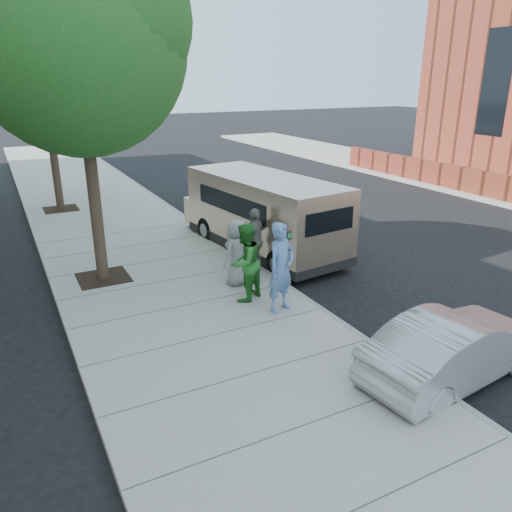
% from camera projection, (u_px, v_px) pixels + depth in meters
% --- Properties ---
extents(ground, '(120.00, 120.00, 0.00)m').
position_uv_depth(ground, '(230.00, 302.00, 11.22)').
color(ground, black).
rests_on(ground, ground).
extents(sidewalk, '(5.00, 60.00, 0.15)m').
position_uv_depth(sidewalk, '(188.00, 308.00, 10.76)').
color(sidewalk, gray).
rests_on(sidewalk, ground).
extents(curb_face, '(0.12, 60.00, 0.16)m').
position_uv_depth(curb_face, '(285.00, 287.00, 11.82)').
color(curb_face, gray).
rests_on(curb_face, ground).
extents(tree_near, '(4.62, 4.60, 7.53)m').
position_uv_depth(tree_near, '(79.00, 37.00, 10.37)').
color(tree_near, black).
rests_on(tree_near, sidewalk).
extents(tree_far, '(3.92, 3.80, 6.49)m').
position_uv_depth(tree_far, '(44.00, 73.00, 16.93)').
color(tree_far, black).
rests_on(tree_far, sidewalk).
extents(parking_meter, '(0.29, 0.11, 1.41)m').
position_uv_depth(parking_meter, '(285.00, 247.00, 11.15)').
color(parking_meter, gray).
rests_on(parking_meter, sidewalk).
extents(van, '(2.61, 6.07, 2.18)m').
position_uv_depth(van, '(262.00, 212.00, 14.12)').
color(van, beige).
rests_on(van, ground).
extents(sedan, '(3.65, 1.64, 1.16)m').
position_uv_depth(sedan, '(454.00, 347.00, 8.18)').
color(sedan, '#9F9FA5').
rests_on(sedan, ground).
extents(person_officer, '(0.81, 0.67, 1.90)m').
position_uv_depth(person_officer, '(281.00, 268.00, 10.18)').
color(person_officer, '#557CB6').
rests_on(person_officer, sidewalk).
extents(person_green_shirt, '(1.05, 0.98, 1.73)m').
position_uv_depth(person_green_shirt, '(245.00, 262.00, 10.71)').
color(person_green_shirt, '#277927').
rests_on(person_green_shirt, sidewalk).
extents(person_gray_shirt, '(0.91, 0.81, 1.57)m').
position_uv_depth(person_gray_shirt, '(237.00, 252.00, 11.57)').
color(person_gray_shirt, gray).
rests_on(person_gray_shirt, sidewalk).
extents(person_striped_polo, '(1.00, 0.90, 1.63)m').
position_uv_depth(person_striped_polo, '(255.00, 240.00, 12.31)').
color(person_striped_polo, gray).
rests_on(person_striped_polo, sidewalk).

